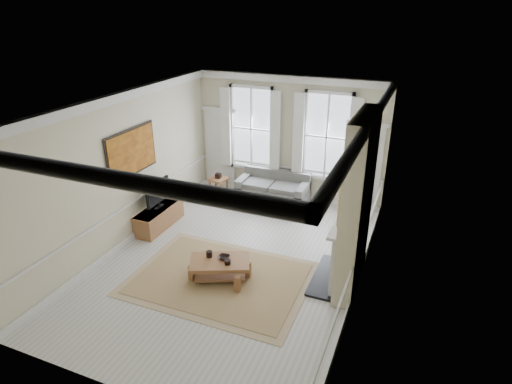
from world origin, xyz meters
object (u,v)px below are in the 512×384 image
at_px(sofa, 274,190).
at_px(coffee_table, 220,264).
at_px(side_table, 218,182).
at_px(tv_stand, 160,217).

distance_m(sofa, coffee_table, 3.77).
height_order(side_table, coffee_table, side_table).
distance_m(coffee_table, tv_stand, 2.75).
relative_size(coffee_table, tv_stand, 0.90).
height_order(coffee_table, tv_stand, tv_stand).
bearing_deg(tv_stand, side_table, 76.63).
xyz_separation_m(sofa, tv_stand, (-2.12, -2.35, -0.10)).
height_order(side_table, tv_stand, side_table).
xyz_separation_m(coffee_table, tv_stand, (-2.35, 1.41, -0.09)).
bearing_deg(coffee_table, side_table, 92.94).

